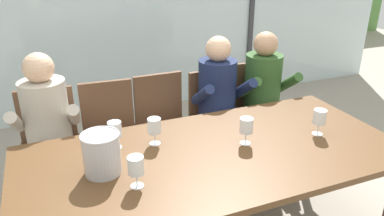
{
  "coord_description": "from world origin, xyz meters",
  "views": [
    {
      "loc": [
        -0.86,
        -1.75,
        1.85
      ],
      "look_at": [
        0.0,
        0.35,
        0.87
      ],
      "focal_mm": 34.65,
      "sensor_mm": 36.0,
      "label": 1
    }
  ],
  "objects_px": {
    "wine_glass_by_left_taster": "(154,127)",
    "wine_glass_spare_empty": "(319,118)",
    "wine_glass_near_bucket": "(115,130)",
    "wine_glass_by_right_taster": "(246,127)",
    "chair_center": "(163,119)",
    "ice_bucket_primary": "(102,153)",
    "chair_right_of_center": "(216,113)",
    "dining_table": "(214,161)",
    "wine_glass_center_pour": "(136,167)",
    "chair_near_curtain": "(50,139)",
    "person_olive_shirt": "(266,92)",
    "person_navy_polo": "(221,99)",
    "chair_near_window_right": "(254,104)",
    "person_beige_jumper": "(47,127)",
    "chair_left_of_center": "(110,129)"
  },
  "relations": [
    {
      "from": "wine_glass_by_left_taster",
      "to": "wine_glass_spare_empty",
      "type": "relative_size",
      "value": 1.0
    },
    {
      "from": "wine_glass_near_bucket",
      "to": "wine_glass_by_right_taster",
      "type": "relative_size",
      "value": 1.0
    },
    {
      "from": "chair_center",
      "to": "ice_bucket_primary",
      "type": "distance_m",
      "value": 1.19
    },
    {
      "from": "chair_right_of_center",
      "to": "ice_bucket_primary",
      "type": "xyz_separation_m",
      "value": [
        -1.12,
        -0.89,
        0.32
      ]
    },
    {
      "from": "dining_table",
      "to": "wine_glass_center_pour",
      "type": "height_order",
      "value": "wine_glass_center_pour"
    },
    {
      "from": "chair_near_curtain",
      "to": "chair_right_of_center",
      "type": "xyz_separation_m",
      "value": [
        1.38,
        -0.04,
        0.0
      ]
    },
    {
      "from": "chair_right_of_center",
      "to": "person_olive_shirt",
      "type": "bearing_deg",
      "value": -20.5
    },
    {
      "from": "person_olive_shirt",
      "to": "wine_glass_center_pour",
      "type": "relative_size",
      "value": 6.93
    },
    {
      "from": "person_navy_polo",
      "to": "wine_glass_near_bucket",
      "type": "height_order",
      "value": "person_navy_polo"
    },
    {
      "from": "chair_center",
      "to": "wine_glass_center_pour",
      "type": "bearing_deg",
      "value": -114.24
    },
    {
      "from": "wine_glass_by_left_taster",
      "to": "wine_glass_by_right_taster",
      "type": "bearing_deg",
      "value": -21.82
    },
    {
      "from": "ice_bucket_primary",
      "to": "wine_glass_by_right_taster",
      "type": "bearing_deg",
      "value": -0.61
    },
    {
      "from": "chair_near_window_right",
      "to": "wine_glass_by_left_taster",
      "type": "height_order",
      "value": "wine_glass_by_left_taster"
    },
    {
      "from": "chair_center",
      "to": "wine_glass_center_pour",
      "type": "relative_size",
      "value": 5.1
    },
    {
      "from": "wine_glass_near_bucket",
      "to": "wine_glass_center_pour",
      "type": "relative_size",
      "value": 1.0
    },
    {
      "from": "chair_near_curtain",
      "to": "person_beige_jumper",
      "type": "xyz_separation_m",
      "value": [
        0.0,
        -0.16,
        0.17
      ]
    },
    {
      "from": "wine_glass_by_right_taster",
      "to": "chair_near_curtain",
      "type": "bearing_deg",
      "value": 140.57
    },
    {
      "from": "person_olive_shirt",
      "to": "chair_near_curtain",
      "type": "bearing_deg",
      "value": 179.77
    },
    {
      "from": "ice_bucket_primary",
      "to": "wine_glass_by_left_taster",
      "type": "distance_m",
      "value": 0.41
    },
    {
      "from": "dining_table",
      "to": "chair_near_window_right",
      "type": "height_order",
      "value": "chair_near_window_right"
    },
    {
      "from": "wine_glass_by_right_taster",
      "to": "chair_left_of_center",
      "type": "bearing_deg",
      "value": 126.38
    },
    {
      "from": "dining_table",
      "to": "chair_right_of_center",
      "type": "xyz_separation_m",
      "value": [
        0.46,
        0.92,
        -0.14
      ]
    },
    {
      "from": "ice_bucket_primary",
      "to": "wine_glass_by_right_taster",
      "type": "distance_m",
      "value": 0.88
    },
    {
      "from": "chair_center",
      "to": "person_navy_polo",
      "type": "bearing_deg",
      "value": -20.16
    },
    {
      "from": "chair_left_of_center",
      "to": "person_navy_polo",
      "type": "xyz_separation_m",
      "value": [
        0.91,
        -0.15,
        0.17
      ]
    },
    {
      "from": "wine_glass_near_bucket",
      "to": "person_olive_shirt",
      "type": "bearing_deg",
      "value": 20.56
    },
    {
      "from": "wine_glass_spare_empty",
      "to": "chair_left_of_center",
      "type": "bearing_deg",
      "value": 139.95
    },
    {
      "from": "chair_left_of_center",
      "to": "person_navy_polo",
      "type": "bearing_deg",
      "value": -5.64
    },
    {
      "from": "wine_glass_by_right_taster",
      "to": "wine_glass_spare_empty",
      "type": "relative_size",
      "value": 1.0
    },
    {
      "from": "dining_table",
      "to": "person_olive_shirt",
      "type": "relative_size",
      "value": 1.92
    },
    {
      "from": "wine_glass_by_left_taster",
      "to": "wine_glass_center_pour",
      "type": "xyz_separation_m",
      "value": [
        -0.22,
        -0.4,
        0.0
      ]
    },
    {
      "from": "wine_glass_by_right_taster",
      "to": "wine_glass_spare_empty",
      "type": "distance_m",
      "value": 0.51
    },
    {
      "from": "wine_glass_spare_empty",
      "to": "person_navy_polo",
      "type": "bearing_deg",
      "value": 108.28
    },
    {
      "from": "wine_glass_by_left_taster",
      "to": "wine_glass_center_pour",
      "type": "bearing_deg",
      "value": -118.59
    },
    {
      "from": "chair_left_of_center",
      "to": "chair_right_of_center",
      "type": "distance_m",
      "value": 0.92
    },
    {
      "from": "chair_near_curtain",
      "to": "person_navy_polo",
      "type": "relative_size",
      "value": 0.74
    },
    {
      "from": "person_olive_shirt",
      "to": "wine_glass_by_left_taster",
      "type": "height_order",
      "value": "person_olive_shirt"
    },
    {
      "from": "wine_glass_by_right_taster",
      "to": "wine_glass_spare_empty",
      "type": "bearing_deg",
      "value": -7.68
    },
    {
      "from": "chair_center",
      "to": "chair_near_window_right",
      "type": "xyz_separation_m",
      "value": [
        0.9,
        -0.0,
        0.0
      ]
    },
    {
      "from": "chair_right_of_center",
      "to": "wine_glass_spare_empty",
      "type": "bearing_deg",
      "value": -80.3
    },
    {
      "from": "wine_glass_near_bucket",
      "to": "wine_glass_by_right_taster",
      "type": "bearing_deg",
      "value": -18.4
    },
    {
      "from": "chair_near_window_right",
      "to": "person_olive_shirt",
      "type": "distance_m",
      "value": 0.24
    },
    {
      "from": "person_beige_jumper",
      "to": "wine_glass_near_bucket",
      "type": "height_order",
      "value": "person_beige_jumper"
    },
    {
      "from": "chair_left_of_center",
      "to": "chair_center",
      "type": "distance_m",
      "value": 0.45
    },
    {
      "from": "chair_right_of_center",
      "to": "person_beige_jumper",
      "type": "relative_size",
      "value": 0.74
    },
    {
      "from": "chair_near_window_right",
      "to": "wine_glass_spare_empty",
      "type": "distance_m",
      "value": 1.08
    },
    {
      "from": "wine_glass_spare_empty",
      "to": "person_olive_shirt",
      "type": "bearing_deg",
      "value": 79.53
    },
    {
      "from": "dining_table",
      "to": "ice_bucket_primary",
      "type": "height_order",
      "value": "ice_bucket_primary"
    },
    {
      "from": "dining_table",
      "to": "wine_glass_by_right_taster",
      "type": "xyz_separation_m",
      "value": [
        0.23,
        0.02,
        0.18
      ]
    },
    {
      "from": "chair_left_of_center",
      "to": "ice_bucket_primary",
      "type": "xyz_separation_m",
      "value": [
        -0.19,
        -0.92,
        0.32
      ]
    }
  ]
}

